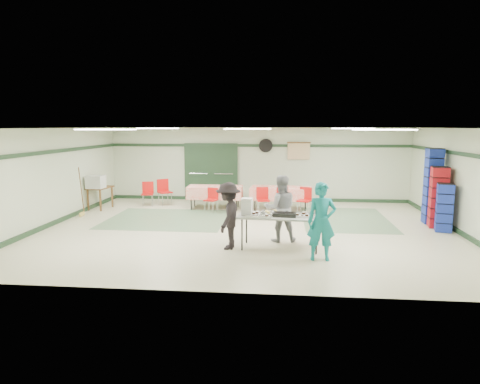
# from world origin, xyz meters

# --- Properties ---
(floor) EXTENTS (11.00, 11.00, 0.00)m
(floor) POSITION_xyz_m (0.00, 0.00, 0.00)
(floor) COLOR #BDB598
(floor) RESTS_ON ground
(ceiling) EXTENTS (11.00, 11.00, 0.00)m
(ceiling) POSITION_xyz_m (0.00, 0.00, 2.70)
(ceiling) COLOR silver
(ceiling) RESTS_ON wall_back
(wall_back) EXTENTS (11.00, 0.00, 11.00)m
(wall_back) POSITION_xyz_m (0.00, 4.50, 1.35)
(wall_back) COLOR #B6BDA2
(wall_back) RESTS_ON floor
(wall_front) EXTENTS (11.00, 0.00, 11.00)m
(wall_front) POSITION_xyz_m (0.00, -4.50, 1.35)
(wall_front) COLOR #B6BDA2
(wall_front) RESTS_ON floor
(wall_left) EXTENTS (0.00, 9.00, 9.00)m
(wall_left) POSITION_xyz_m (-5.50, 0.00, 1.35)
(wall_left) COLOR #B6BDA2
(wall_left) RESTS_ON floor
(wall_right) EXTENTS (0.00, 9.00, 9.00)m
(wall_right) POSITION_xyz_m (5.50, 0.00, 1.35)
(wall_right) COLOR #B6BDA2
(wall_right) RESTS_ON floor
(trim_back) EXTENTS (11.00, 0.06, 0.10)m
(trim_back) POSITION_xyz_m (0.00, 4.47, 2.05)
(trim_back) COLOR #1D3520
(trim_back) RESTS_ON wall_back
(baseboard_back) EXTENTS (11.00, 0.06, 0.12)m
(baseboard_back) POSITION_xyz_m (0.00, 4.47, 0.06)
(baseboard_back) COLOR #1D3520
(baseboard_back) RESTS_ON floor
(trim_left) EXTENTS (0.06, 9.00, 0.10)m
(trim_left) POSITION_xyz_m (-5.47, 0.00, 2.05)
(trim_left) COLOR #1D3520
(trim_left) RESTS_ON wall_back
(baseboard_left) EXTENTS (0.06, 9.00, 0.12)m
(baseboard_left) POSITION_xyz_m (-5.47, 0.00, 0.06)
(baseboard_left) COLOR #1D3520
(baseboard_left) RESTS_ON floor
(trim_right) EXTENTS (0.06, 9.00, 0.10)m
(trim_right) POSITION_xyz_m (5.47, 0.00, 2.05)
(trim_right) COLOR #1D3520
(trim_right) RESTS_ON wall_back
(baseboard_right) EXTENTS (0.06, 9.00, 0.12)m
(baseboard_right) POSITION_xyz_m (5.47, 0.00, 0.06)
(baseboard_right) COLOR #1D3520
(baseboard_right) RESTS_ON floor
(green_patch_a) EXTENTS (3.50, 3.00, 0.01)m
(green_patch_a) POSITION_xyz_m (-2.50, 1.00, 0.00)
(green_patch_a) COLOR slate
(green_patch_a) RESTS_ON floor
(green_patch_b) EXTENTS (2.50, 3.50, 0.01)m
(green_patch_b) POSITION_xyz_m (2.80, 1.50, 0.00)
(green_patch_b) COLOR slate
(green_patch_b) RESTS_ON floor
(double_door_left) EXTENTS (0.90, 0.06, 2.10)m
(double_door_left) POSITION_xyz_m (-2.20, 4.44, 1.05)
(double_door_left) COLOR #979996
(double_door_left) RESTS_ON floor
(double_door_right) EXTENTS (0.90, 0.06, 2.10)m
(double_door_right) POSITION_xyz_m (-1.25, 4.44, 1.05)
(double_door_right) COLOR #979996
(double_door_right) RESTS_ON floor
(door_frame) EXTENTS (2.00, 0.03, 2.15)m
(door_frame) POSITION_xyz_m (-1.73, 4.42, 1.05)
(door_frame) COLOR #1D3520
(door_frame) RESTS_ON floor
(wall_fan) EXTENTS (0.50, 0.10, 0.50)m
(wall_fan) POSITION_xyz_m (0.30, 4.44, 2.05)
(wall_fan) COLOR black
(wall_fan) RESTS_ON wall_back
(scroll_banner) EXTENTS (0.80, 0.02, 0.60)m
(scroll_banner) POSITION_xyz_m (1.50, 4.44, 1.85)
(scroll_banner) COLOR #DDBA8A
(scroll_banner) RESTS_ON wall_back
(serving_table) EXTENTS (1.95, 0.92, 0.76)m
(serving_table) POSITION_xyz_m (0.88, -1.78, 0.72)
(serving_table) COLOR #9C9D98
(serving_table) RESTS_ON floor
(sheet_tray_right) EXTENTS (0.66, 0.52, 0.02)m
(sheet_tray_right) POSITION_xyz_m (1.43, -1.78, 0.77)
(sheet_tray_right) COLOR silver
(sheet_tray_right) RESTS_ON serving_table
(sheet_tray_mid) EXTENTS (0.66, 0.52, 0.02)m
(sheet_tray_mid) POSITION_xyz_m (0.75, -1.61, 0.77)
(sheet_tray_mid) COLOR silver
(sheet_tray_mid) RESTS_ON serving_table
(sheet_tray_left) EXTENTS (0.63, 0.50, 0.02)m
(sheet_tray_left) POSITION_xyz_m (0.40, -1.87, 0.77)
(sheet_tray_left) COLOR silver
(sheet_tray_left) RESTS_ON serving_table
(baking_pan) EXTENTS (0.54, 0.36, 0.08)m
(baking_pan) POSITION_xyz_m (0.97, -1.85, 0.80)
(baking_pan) COLOR black
(baking_pan) RESTS_ON serving_table
(foam_box_stack) EXTENTS (0.25, 0.23, 0.38)m
(foam_box_stack) POSITION_xyz_m (0.12, -1.75, 0.95)
(foam_box_stack) COLOR white
(foam_box_stack) RESTS_ON serving_table
(volunteer_teal) EXTENTS (0.61, 0.41, 1.63)m
(volunteer_teal) POSITION_xyz_m (1.73, -2.54, 0.81)
(volunteer_teal) COLOR #127A82
(volunteer_teal) RESTS_ON floor
(volunteer_grey) EXTENTS (0.85, 0.71, 1.60)m
(volunteer_grey) POSITION_xyz_m (0.88, -1.16, 0.80)
(volunteer_grey) COLOR gray
(volunteer_grey) RESTS_ON floor
(volunteer_dark) EXTENTS (0.64, 1.02, 1.51)m
(volunteer_dark) POSITION_xyz_m (-0.29, -1.90, 0.76)
(volunteer_dark) COLOR black
(volunteer_dark) RESTS_ON floor
(dining_table_a) EXTENTS (2.01, 1.00, 0.77)m
(dining_table_a) POSITION_xyz_m (0.87, 2.77, 0.57)
(dining_table_a) COLOR red
(dining_table_a) RESTS_ON floor
(dining_table_b) EXTENTS (1.83, 0.83, 0.77)m
(dining_table_b) POSITION_xyz_m (-1.33, 2.77, 0.57)
(dining_table_b) COLOR red
(dining_table_b) RESTS_ON floor
(chair_a) EXTENTS (0.51, 0.51, 0.83)m
(chair_a) POSITION_xyz_m (0.96, 2.20, 0.51)
(chair_a) COLOR red
(chair_a) RESTS_ON floor
(chair_b) EXTENTS (0.45, 0.45, 0.82)m
(chair_b) POSITION_xyz_m (0.30, 2.20, 0.50)
(chair_b) COLOR red
(chair_b) RESTS_ON floor
(chair_c) EXTENTS (0.50, 0.50, 0.84)m
(chair_c) POSITION_xyz_m (1.64, 2.20, 0.51)
(chair_c) COLOR red
(chair_c) RESTS_ON floor
(chair_d) EXTENTS (0.46, 0.46, 0.78)m
(chair_d) POSITION_xyz_m (-1.34, 2.20, 0.48)
(chair_d) COLOR red
(chair_d) RESTS_ON floor
(chair_loose_a) EXTENTS (0.59, 0.59, 0.91)m
(chair_loose_a) POSITION_xyz_m (-3.21, 3.24, 0.56)
(chair_loose_a) COLOR red
(chair_loose_a) RESTS_ON floor
(chair_loose_b) EXTENTS (0.46, 0.46, 0.84)m
(chair_loose_b) POSITION_xyz_m (-3.73, 3.05, 0.51)
(chair_loose_b) COLOR red
(chair_loose_b) RESTS_ON floor
(crate_stack_blue_a) EXTENTS (0.42, 0.42, 2.15)m
(crate_stack_blue_a) POSITION_xyz_m (5.15, 1.18, 1.07)
(crate_stack_blue_a) COLOR #193796
(crate_stack_blue_a) RESTS_ON floor
(crate_stack_red) EXTENTS (0.49, 0.49, 1.68)m
(crate_stack_red) POSITION_xyz_m (5.15, 0.68, 0.84)
(crate_stack_red) COLOR maroon
(crate_stack_red) RESTS_ON floor
(crate_stack_blue_b) EXTENTS (0.48, 0.48, 1.28)m
(crate_stack_blue_b) POSITION_xyz_m (5.15, 0.21, 0.64)
(crate_stack_blue_b) COLOR #193796
(crate_stack_blue_b) RESTS_ON floor
(printer_table) EXTENTS (0.70, 0.96, 0.74)m
(printer_table) POSITION_xyz_m (-5.15, 2.35, 0.64)
(printer_table) COLOR brown
(printer_table) RESTS_ON floor
(office_printer) EXTENTS (0.53, 0.47, 0.41)m
(office_printer) POSITION_xyz_m (-5.15, 2.05, 0.95)
(office_printer) COLOR #AFAFAA
(office_printer) RESTS_ON printer_table
(broom) EXTENTS (0.05, 0.24, 1.49)m
(broom) POSITION_xyz_m (-5.23, 1.20, 0.78)
(broom) COLOR brown
(broom) RESTS_ON floor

